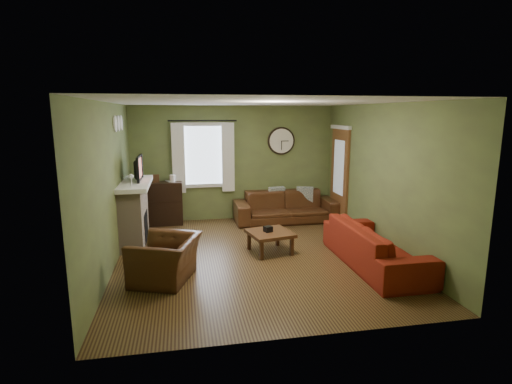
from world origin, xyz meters
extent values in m
cube|color=#49331B|center=(0.00, 0.00, 0.00)|extent=(4.60, 5.20, 0.00)
cube|color=white|center=(0.00, 0.00, 2.60)|extent=(4.60, 5.20, 0.00)
cube|color=#5C6C3B|center=(-2.30, 0.00, 1.30)|extent=(0.00, 5.20, 2.60)
cube|color=#5C6C3B|center=(2.30, 0.00, 1.30)|extent=(0.00, 5.20, 2.60)
cube|color=#5C6C3B|center=(0.00, 2.60, 1.30)|extent=(4.60, 0.00, 2.60)
cube|color=#5C6C3B|center=(0.00, -2.60, 1.30)|extent=(4.60, 0.00, 2.60)
cube|color=tan|center=(-2.10, 1.15, 0.55)|extent=(0.40, 1.40, 1.10)
cube|color=black|center=(-1.91, 1.15, 0.30)|extent=(0.04, 0.60, 0.55)
cube|color=white|center=(-2.07, 1.15, 1.14)|extent=(0.58, 1.60, 0.08)
imported|color=black|center=(-2.05, 1.30, 1.35)|extent=(0.08, 0.60, 0.35)
cube|color=#994C3F|center=(-1.97, 1.30, 1.41)|extent=(0.02, 0.62, 0.36)
cylinder|color=white|center=(-2.28, 0.80, 2.25)|extent=(0.28, 0.28, 0.03)
cylinder|color=white|center=(-2.28, 1.15, 2.25)|extent=(0.28, 0.28, 0.03)
cylinder|color=white|center=(-2.28, 1.50, 2.25)|extent=(0.28, 0.28, 0.03)
cylinder|color=black|center=(-0.70, 2.48, 2.27)|extent=(0.03, 0.03, 1.50)
cube|color=white|center=(-1.25, 2.48, 1.45)|extent=(0.28, 0.04, 1.55)
cube|color=white|center=(-0.15, 2.48, 1.45)|extent=(0.28, 0.04, 1.55)
cube|color=brown|center=(2.27, 1.85, 1.05)|extent=(0.05, 0.90, 2.10)
imported|color=#492B18|center=(-1.52, 2.38, 0.96)|extent=(0.23, 0.26, 0.02)
imported|color=#402212|center=(1.12, 2.13, 0.34)|extent=(2.33, 0.91, 0.68)
cube|color=#8E9999|center=(0.96, 2.43, 0.55)|extent=(0.40, 0.19, 0.39)
cube|color=#8E9999|center=(1.62, 2.32, 0.55)|extent=(0.40, 0.23, 0.39)
imported|color=maroon|center=(1.83, -0.77, 0.34)|extent=(0.90, 2.30, 0.67)
imported|color=#402212|center=(-1.47, -0.74, 0.32)|extent=(1.14, 1.22, 0.64)
cube|color=black|center=(0.27, 0.14, 0.40)|extent=(0.16, 0.16, 0.10)
camera|label=1|loc=(-1.19, -6.45, 2.43)|focal=28.00mm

